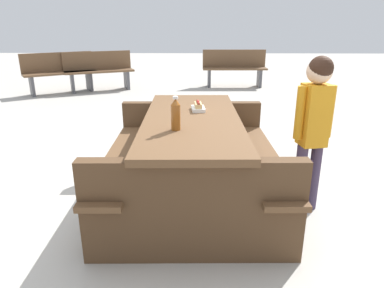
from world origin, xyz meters
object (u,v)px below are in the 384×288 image
object	(u,v)px
child_in_coat	(314,116)
park_bench_mid	(60,72)
soda_bottle	(176,115)
park_bench_far	(99,70)
picnic_table	(192,153)
hotdog_tray	(198,107)
park_bench_near	(234,67)

from	to	relation	value
child_in_coat	park_bench_mid	world-z (taller)	child_in_coat
child_in_coat	park_bench_mid	size ratio (longest dim) A/B	0.84
soda_bottle	park_bench_far	size ratio (longest dim) A/B	0.16
park_bench_mid	picnic_table	bearing A→B (deg)	-148.56
hotdog_tray	child_in_coat	xyz separation A→B (m)	(-0.34, -0.89, 0.01)
soda_bottle	park_bench_near	xyz separation A→B (m)	(6.06, -0.99, -0.41)
child_in_coat	park_bench_mid	xyz separation A→B (m)	(4.97, 3.90, -0.35)
hotdog_tray	park_bench_near	world-z (taller)	park_bench_near
park_bench_near	park_bench_mid	xyz separation A→B (m)	(-0.87, 3.86, 0.00)
hotdog_tray	park_bench_far	distance (m)	5.42
picnic_table	park_bench_near	size ratio (longest dim) A/B	1.22
picnic_table	park_bench_mid	bearing A→B (deg)	31.44
child_in_coat	park_bench_near	world-z (taller)	child_in_coat
soda_bottle	hotdog_tray	bearing A→B (deg)	-15.17
park_bench_far	hotdog_tray	bearing A→B (deg)	-155.49
soda_bottle	child_in_coat	world-z (taller)	child_in_coat
child_in_coat	hotdog_tray	bearing A→B (deg)	69.00
park_bench_near	park_bench_mid	size ratio (longest dim) A/B	1.02
hotdog_tray	soda_bottle	bearing A→B (deg)	164.83
picnic_table	hotdog_tray	bearing A→B (deg)	-11.70
hotdog_tray	park_bench_mid	distance (m)	5.53
soda_bottle	park_bench_near	size ratio (longest dim) A/B	0.16
park_bench_near	hotdog_tray	bearing A→B (deg)	171.31
hotdog_tray	park_bench_far	bearing A→B (deg)	24.51
park_bench_far	park_bench_mid	bearing A→B (deg)	111.15
hotdog_tray	park_bench_far	size ratio (longest dim) A/B	0.12
picnic_table	soda_bottle	size ratio (longest dim) A/B	7.62
picnic_table	child_in_coat	xyz separation A→B (m)	(-0.11, -0.93, 0.35)
soda_bottle	park_bench_far	distance (m)	5.90
picnic_table	park_bench_far	size ratio (longest dim) A/B	1.20
park_bench_far	picnic_table	bearing A→B (deg)	-156.93
child_in_coat	park_bench_near	xyz separation A→B (m)	(5.83, 0.05, -0.35)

